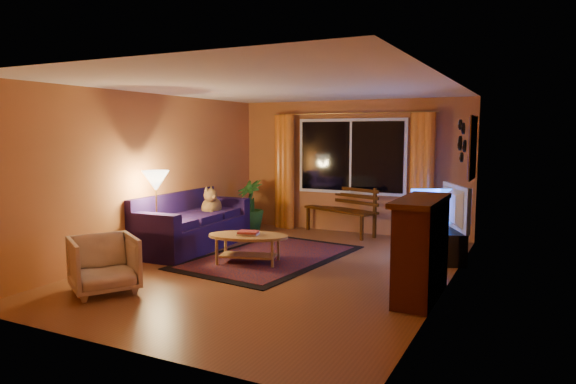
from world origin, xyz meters
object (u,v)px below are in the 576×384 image
at_px(bench, 340,222).
at_px(sofa, 192,221).
at_px(coffee_table, 248,249).
at_px(floor_lamp, 157,216).
at_px(armchair, 104,262).
at_px(tv_console, 446,243).

xyz_separation_m(bench, sofa, (-1.76, -2.21, 0.23)).
distance_m(bench, coffee_table, 2.72).
relative_size(floor_lamp, coffee_table, 1.12).
xyz_separation_m(bench, armchair, (-1.24, -4.61, 0.15)).
bearing_deg(tv_console, armchair, -153.94).
bearing_deg(tv_console, coffee_table, -167.90).
bearing_deg(floor_lamp, tv_console, 26.48).
relative_size(bench, floor_lamp, 1.15).
height_order(bench, tv_console, tv_console).
relative_size(armchair, floor_lamp, 0.57).
relative_size(sofa, armchair, 3.00).
distance_m(bench, sofa, 2.84).
relative_size(sofa, tv_console, 2.00).
relative_size(armchair, coffee_table, 0.63).
bearing_deg(coffee_table, bench, 81.60).
relative_size(coffee_table, tv_console, 1.05).
bearing_deg(armchair, sofa, 44.73).
bearing_deg(floor_lamp, bench, 59.77).
xyz_separation_m(bench, tv_console, (2.13, -1.10, 0.01)).
xyz_separation_m(floor_lamp, coffee_table, (1.38, 0.35, -0.44)).
distance_m(bench, tv_console, 2.39).
bearing_deg(bench, armchair, -83.20).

